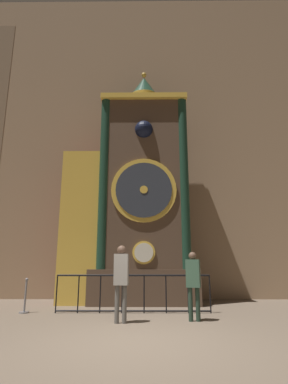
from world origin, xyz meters
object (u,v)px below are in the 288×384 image
at_px(visitor_near, 121,275).
at_px(clock_tower, 133,198).
at_px(visitor_far, 193,279).
at_px(stanchion_post, 25,302).

bearing_deg(visitor_near, clock_tower, 92.46).
xyz_separation_m(visitor_far, stanchion_post, (-4.67, 1.19, -0.69)).
height_order(visitor_near, stanchion_post, visitor_near).
bearing_deg(visitor_far, clock_tower, 136.11).
xyz_separation_m(visitor_near, stanchion_post, (-2.87, 1.45, -0.79)).
height_order(clock_tower, stanchion_post, clock_tower).
xyz_separation_m(clock_tower, visitor_near, (-0.10, -3.38, -2.64)).
xyz_separation_m(visitor_near, visitor_far, (1.80, 0.26, -0.10)).
bearing_deg(stanchion_post, visitor_far, -14.30).
xyz_separation_m(clock_tower, visitor_far, (1.70, -3.12, -2.74)).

